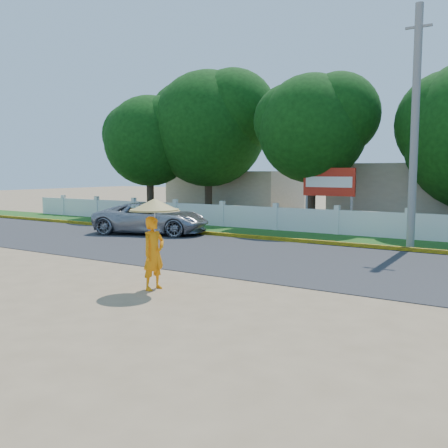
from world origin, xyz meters
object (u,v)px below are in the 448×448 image
at_px(vehicle, 152,218).
at_px(utility_pole, 415,129).
at_px(monk_with_parasol, 154,231).
at_px(billboard, 329,185).

bearing_deg(vehicle, utility_pole, -98.80).
distance_m(utility_pole, monk_with_parasol, 10.88).
bearing_deg(utility_pole, vehicle, -170.56).
bearing_deg(vehicle, billboard, -68.48).
xyz_separation_m(vehicle, monk_with_parasol, (7.06, -8.05, 0.70)).
xyz_separation_m(utility_pole, monk_with_parasol, (-3.67, -9.83, -2.88)).
height_order(vehicle, monk_with_parasol, monk_with_parasol).
distance_m(vehicle, billboard, 8.29).
xyz_separation_m(utility_pole, vehicle, (-10.72, -1.78, -3.58)).
relative_size(vehicle, billboard, 1.73).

